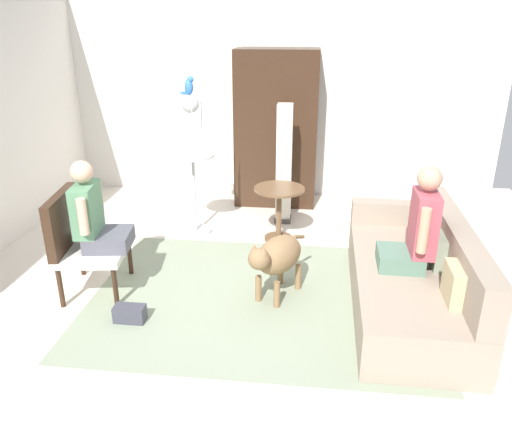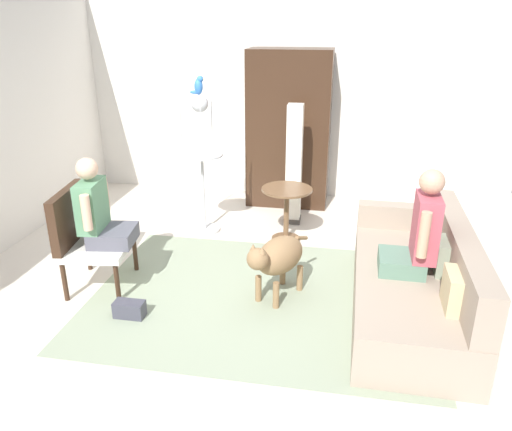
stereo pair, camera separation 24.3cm
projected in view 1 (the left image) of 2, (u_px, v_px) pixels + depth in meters
ground_plane at (243, 297)px, 4.50m from camera, size 7.02×7.02×0.00m
back_wall at (272, 93)px, 6.74m from camera, size 6.10×0.12×2.81m
area_rug at (259, 297)px, 4.51m from camera, size 3.01×2.28×0.01m
couch at (414, 277)px, 4.27m from camera, size 0.93×2.09×0.79m
armchair at (78, 236)px, 4.44m from camera, size 0.66×0.76×0.94m
person_on_couch at (417, 228)px, 4.07m from camera, size 0.44×0.53×0.88m
person_on_armchair at (94, 215)px, 4.37m from camera, size 0.50×0.55×0.80m
round_end_table at (279, 205)px, 5.53m from camera, size 0.56×0.56×0.62m
dog at (277, 256)px, 4.37m from camera, size 0.53×0.79×0.63m
bird_cage_stand at (193, 155)px, 5.54m from camera, size 0.48×0.48×1.59m
parrot at (189, 86)px, 5.26m from camera, size 0.17×0.10×0.20m
column_lamp at (284, 165)px, 5.93m from camera, size 0.20×0.20×1.45m
armoire_cabinet at (276, 129)px, 6.50m from camera, size 1.06×0.56×2.01m
handbag at (130, 314)px, 4.13m from camera, size 0.26×0.13×0.14m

